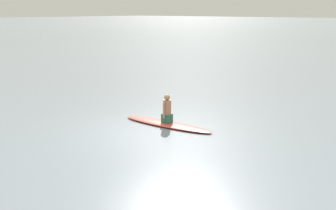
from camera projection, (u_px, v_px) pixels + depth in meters
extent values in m
plane|color=gray|center=(148.00, 132.00, 12.42)|extent=(400.00, 400.00, 0.00)
ellipsoid|color=#D84C3F|center=(167.00, 124.00, 13.06)|extent=(1.01, 3.42, 0.10)
cube|color=#26664C|center=(167.00, 118.00, 13.02)|extent=(0.29, 0.34, 0.29)
cylinder|color=#9E7051|center=(167.00, 107.00, 12.93)|extent=(0.30, 0.30, 0.49)
sphere|color=#9E7051|center=(167.00, 97.00, 12.85)|extent=(0.20, 0.20, 0.20)
cylinder|color=#9E7051|center=(164.00, 110.00, 12.81)|extent=(0.09, 0.09, 0.54)
cylinder|color=#9E7051|center=(170.00, 108.00, 13.08)|extent=(0.09, 0.09, 0.54)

